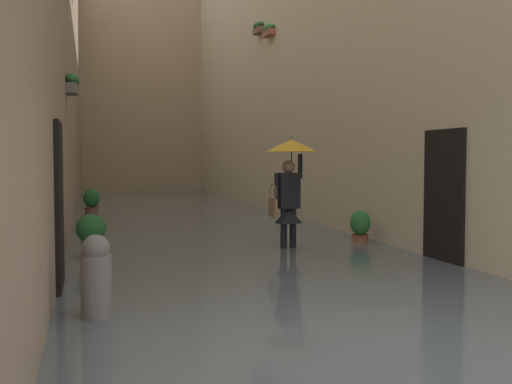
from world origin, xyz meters
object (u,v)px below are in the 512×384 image
(mooring_bollard, at_px, (96,283))
(person_wading, at_px, (290,174))
(potted_plant_far_right, at_px, (91,235))
(potted_plant_near_left, at_px, (360,228))
(potted_plant_mid_right, at_px, (91,203))

(mooring_bollard, bearing_deg, person_wading, -129.08)
(potted_plant_far_right, xyz_separation_m, mooring_bollard, (-0.04, 3.99, -0.01))
(mooring_bollard, bearing_deg, potted_plant_near_left, -136.94)
(potted_plant_mid_right, relative_size, potted_plant_far_right, 1.02)
(person_wading, height_order, potted_plant_mid_right, person_wading)
(person_wading, relative_size, potted_plant_near_left, 2.87)
(person_wading, bearing_deg, potted_plant_mid_right, -66.88)
(potted_plant_mid_right, relative_size, mooring_bollard, 0.88)
(person_wading, relative_size, mooring_bollard, 2.20)
(person_wading, distance_m, potted_plant_near_left, 1.96)
(potted_plant_far_right, bearing_deg, potted_plant_near_left, -172.38)
(person_wading, xyz_separation_m, mooring_bollard, (3.41, 4.20, -0.98))
(potted_plant_near_left, bearing_deg, potted_plant_far_right, 7.62)
(person_wading, distance_m, potted_plant_mid_right, 8.78)
(potted_plant_mid_right, bearing_deg, potted_plant_far_right, 89.78)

